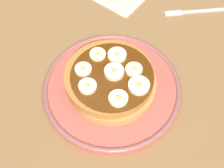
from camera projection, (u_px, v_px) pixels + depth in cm
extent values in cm
cube|color=olive|center=(112.00, 96.00, 55.28)|extent=(140.00, 140.00, 3.00)
cylinder|color=#CC594C|center=(112.00, 89.00, 53.41)|extent=(22.83, 22.83, 1.44)
torus|color=#965750|center=(112.00, 88.00, 52.99)|extent=(23.15, 23.15, 1.00)
cylinder|color=tan|center=(112.00, 86.00, 52.00)|extent=(14.48, 14.48, 1.58)
cylinder|color=#B77636|center=(108.00, 79.00, 50.84)|extent=(14.44, 14.44, 1.58)
cylinder|color=#592B0A|center=(112.00, 76.00, 50.09)|extent=(13.27, 13.27, 0.16)
cylinder|color=#EAE6C5|center=(113.00, 71.00, 50.09)|extent=(3.20, 3.20, 0.95)
cylinder|color=tan|center=(113.00, 69.00, 49.66)|extent=(0.89, 0.89, 0.08)
cylinder|color=#FBEAB6|center=(118.00, 99.00, 47.52)|extent=(2.98, 2.98, 0.71)
cylinder|color=tan|center=(118.00, 97.00, 47.18)|extent=(0.83, 0.83, 0.08)
cylinder|color=#FAE7BF|center=(88.00, 86.00, 48.63)|extent=(2.83, 2.83, 0.81)
cylinder|color=tan|center=(87.00, 85.00, 48.25)|extent=(0.79, 0.79, 0.08)
cylinder|color=#F6ECB3|center=(134.00, 70.00, 50.40)|extent=(2.76, 2.76, 0.68)
cylinder|color=tan|center=(134.00, 68.00, 50.08)|extent=(0.77, 0.77, 0.08)
cylinder|color=#EFEBBB|center=(83.00, 69.00, 50.47)|extent=(2.71, 2.71, 0.63)
cylinder|color=tan|center=(83.00, 68.00, 50.17)|extent=(0.76, 0.76, 0.08)
cylinder|color=beige|center=(98.00, 55.00, 52.09)|extent=(2.69, 2.69, 0.62)
cylinder|color=tan|center=(98.00, 53.00, 51.79)|extent=(0.75, 0.75, 0.08)
cylinder|color=#F2F4C0|center=(117.00, 55.00, 51.91)|extent=(3.10, 3.10, 0.77)
cylinder|color=tan|center=(117.00, 54.00, 51.55)|extent=(0.87, 0.87, 0.08)
cylinder|color=#EFE9BF|center=(139.00, 86.00, 48.67)|extent=(3.38, 3.38, 0.86)
cylinder|color=tan|center=(139.00, 84.00, 48.27)|extent=(0.95, 0.95, 0.08)
cube|color=silver|center=(205.00, 10.00, 64.14)|extent=(6.88, 7.53, 0.50)
cube|color=silver|center=(174.00, 13.00, 63.77)|extent=(3.28, 3.44, 0.50)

